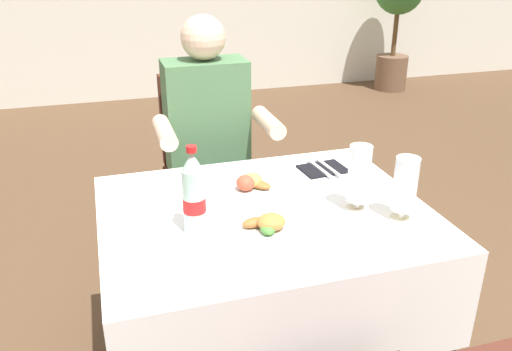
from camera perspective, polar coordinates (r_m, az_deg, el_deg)
The scene contains 10 objects.
main_dining_table at distance 1.82m, azimuth 0.92°, elevation -8.58°, with size 1.05×0.85×0.73m.
chair_far_diner_seat at distance 2.52m, azimuth -4.73°, elevation 1.00°, with size 0.44×0.50×0.97m.
seated_diner_far at distance 2.36m, azimuth -4.99°, elevation 3.44°, with size 0.50×0.46×1.26m.
plate_near_camera at distance 1.59m, azimuth 1.22°, elevation -5.71°, with size 0.25×0.25×0.06m.
plate_far_diner at distance 1.84m, azimuth -0.36°, elevation -1.17°, with size 0.23×0.23×0.07m.
beer_glass_left at distance 1.71m, azimuth 11.02°, elevation -0.05°, with size 0.07×0.07×0.22m.
beer_glass_middle at distance 1.69m, azimuth 15.72°, elevation -1.38°, with size 0.07×0.07×0.21m.
cola_bottle_primary at distance 1.56m, azimuth -6.70°, elevation -2.12°, with size 0.07×0.07×0.27m.
napkin_cutlery_set at distance 2.04m, azimuth 7.23°, elevation 0.74°, with size 0.18×0.19×0.01m.
potted_plant_corner at distance 6.07m, azimuth 14.97°, elevation 16.71°, with size 0.51×0.51×1.32m.
Camera 1 is at (-0.55, -1.31, 1.54)m, focal length 37.18 mm.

